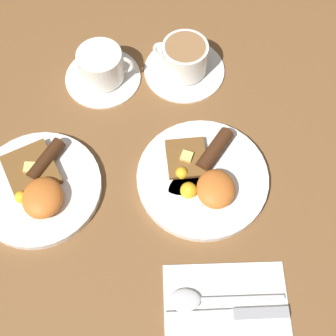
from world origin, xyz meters
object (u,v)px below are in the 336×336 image
(teacup_near, at_px, (184,61))
(teacup_far, at_px, (102,68))
(spoon, at_px, (196,300))
(breakfast_plate_near, at_px, (202,177))
(breakfast_plate_far, at_px, (38,187))
(knife, at_px, (234,314))

(teacup_near, bearing_deg, teacup_far, 97.22)
(teacup_near, distance_m, spoon, 0.47)
(breakfast_plate_near, distance_m, spoon, 0.22)
(breakfast_plate_near, height_order, breakfast_plate_far, breakfast_plate_far)
(breakfast_plate_near, bearing_deg, knife, -169.25)
(teacup_far, height_order, spoon, teacup_far)
(teacup_far, bearing_deg, spoon, -158.03)
(breakfast_plate_far, xyz_separation_m, spoon, (-0.20, -0.28, -0.01))
(teacup_near, relative_size, knife, 0.84)
(teacup_near, xyz_separation_m, teacup_far, (-0.02, 0.17, 0.00))
(breakfast_plate_near, height_order, teacup_far, teacup_far)
(breakfast_plate_far, bearing_deg, teacup_near, -43.61)
(breakfast_plate_near, relative_size, knife, 1.21)
(teacup_near, height_order, spoon, teacup_near)
(teacup_near, height_order, teacup_far, same)
(breakfast_plate_far, distance_m, knife, 0.40)
(teacup_near, relative_size, spoon, 0.88)
(breakfast_plate_near, xyz_separation_m, knife, (-0.24, -0.05, -0.01))
(teacup_near, height_order, knife, teacup_near)
(breakfast_plate_far, height_order, teacup_near, teacup_near)
(teacup_far, bearing_deg, breakfast_plate_near, -139.72)
(breakfast_plate_far, relative_size, knife, 1.14)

